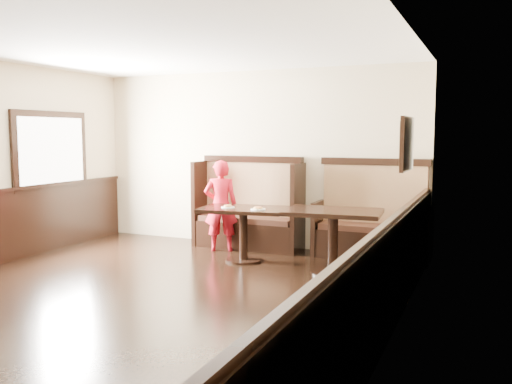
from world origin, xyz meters
The scene contains 9 objects.
ground centered at (0.00, 0.00, 0.00)m, with size 7.00×7.00×0.00m, color black.
room_shell centered at (-0.30, 0.28, 0.67)m, with size 7.00×7.00×7.00m.
booth_main centered at (0.00, 3.30, 0.53)m, with size 1.75×0.72×1.45m.
booth_neighbor centered at (1.95, 3.29, 0.48)m, with size 1.65×0.72×1.45m.
table_main centered at (0.32, 2.38, 0.59)m, with size 1.30×0.93×0.76m.
table_neighbor centered at (1.68, 2.17, 0.63)m, with size 1.27×0.89×0.84m.
child centered at (-0.28, 2.86, 0.70)m, with size 0.51×0.34×1.40m, color red.
pizza_plate_left centered at (0.11, 2.31, 0.78)m, with size 0.20×0.20×0.04m.
pizza_plate_right centered at (0.59, 2.28, 0.78)m, with size 0.21×0.21×0.04m.
Camera 1 is at (3.51, -4.48, 1.80)m, focal length 38.00 mm.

